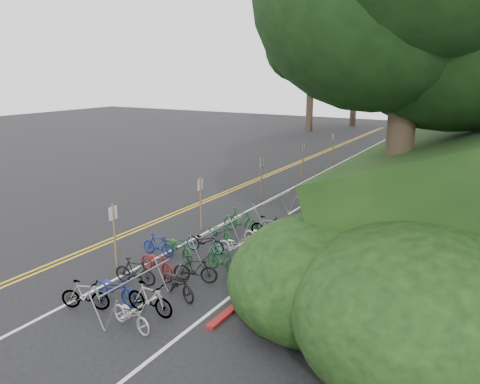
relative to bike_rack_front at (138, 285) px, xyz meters
name	(u,v)px	position (x,y,z in m)	size (l,w,h in m)	color
ground	(113,265)	(-3.23, 2.14, -0.84)	(120.00, 120.00, 0.00)	black
road_markings	(254,203)	(-2.60, 12.24, -0.83)	(7.47, 80.00, 0.01)	gold
red_curb	(355,207)	(2.47, 14.14, -0.79)	(0.25, 28.00, 0.10)	maroon
bike_rack_front	(138,285)	(0.00, 0.00, 0.00)	(1.13, 3.03, 1.14)	gray
bike_racks_rest	(314,183)	(-0.23, 15.14, 0.02)	(1.14, 23.00, 1.17)	gray
signpost_near	(114,231)	(-2.98, 2.09, 0.56)	(0.08, 0.40, 2.45)	brown
signposts_rest	(284,166)	(-2.63, 16.14, 0.59)	(0.08, 18.40, 2.50)	brown
bike_front	(158,245)	(-2.36, 3.75, -0.40)	(1.45, 0.41, 0.87)	navy
bike_valet	(194,257)	(-0.34, 3.36, -0.36)	(3.38, 10.51, 1.08)	slate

